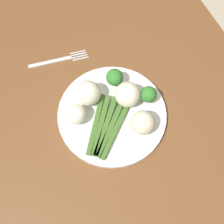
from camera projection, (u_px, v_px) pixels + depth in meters
The scene contains 11 objects.
ground_plane at pixel (108, 170), 1.37m from camera, with size 6.00×6.00×0.02m, color #B7A88E.
dining_table at pixel (104, 127), 0.75m from camera, with size 1.40×0.84×0.77m.
plate at pixel (112, 114), 0.64m from camera, with size 0.27×0.27×0.01m, color white.
asparagus_bundle at pixel (106, 126), 0.61m from camera, with size 0.16×0.15×0.01m.
broccoli_back at pixel (115, 77), 0.64m from camera, with size 0.04×0.04×0.05m.
broccoli_front at pixel (148, 94), 0.62m from camera, with size 0.04×0.04×0.05m.
cauliflower_edge at pixel (88, 93), 0.62m from camera, with size 0.06×0.06×0.06m, color silver.
cauliflower_near_center at pixel (128, 95), 0.61m from camera, with size 0.06×0.06×0.06m, color silver.
cauliflower_right at pixel (75, 113), 0.60m from camera, with size 0.05×0.05×0.05m, color white.
cauliflower_mid at pixel (143, 123), 0.59m from camera, with size 0.06×0.06×0.06m, color beige.
fork at pixel (59, 60), 0.71m from camera, with size 0.04×0.17×0.00m.
Camera 1 is at (0.25, -0.08, 1.37)m, focal length 41.06 mm.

